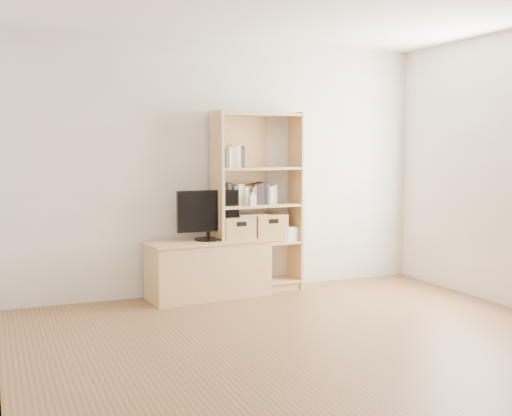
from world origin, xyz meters
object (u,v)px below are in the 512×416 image
baby_monitor (253,200)px  basket_left (236,230)px  bookshelf (257,202)px  laptop (251,215)px  television (208,215)px  tv_stand (209,270)px  basket_right (267,228)px

baby_monitor → basket_left: (-0.15, 0.09, -0.31)m
bookshelf → baby_monitor: (-0.10, -0.11, 0.04)m
baby_monitor → laptop: baby_monitor is taller
television → basket_left: 0.36m
tv_stand → basket_right: (0.68, 0.06, 0.39)m
bookshelf → baby_monitor: bearing=-135.0°
baby_monitor → basket_right: (0.21, 0.11, -0.31)m
television → baby_monitor: bearing=-6.4°
television → baby_monitor: television is taller
bookshelf → television: (-0.56, -0.06, -0.11)m
basket_left → laptop: 0.23m
basket_right → bookshelf: bearing=178.0°
television → laptop: television is taller
bookshelf → laptop: bearing=-170.4°
bookshelf → basket_right: bookshelf is taller
basket_left → laptop: (0.17, 0.00, 0.15)m
baby_monitor → basket_left: size_ratio=0.33×
baby_monitor → tv_stand: bearing=173.6°
tv_stand → basket_right: bearing=-0.4°
television → laptop: 0.49m
television → basket_right: (0.68, 0.06, -0.17)m
tv_stand → basket_right: size_ratio=3.46×
bookshelf → laptop: (-0.08, -0.02, -0.13)m
baby_monitor → television: bearing=173.6°
bookshelf → television: bookshelf is taller
television → baby_monitor: 0.49m
bookshelf → television: bearing=-177.5°
television → basket_left: size_ratio=1.90×
bookshelf → laptop: 0.15m
tv_stand → laptop: laptop is taller
bookshelf → basket_left: (-0.25, -0.02, -0.28)m
television → basket_left: television is taller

